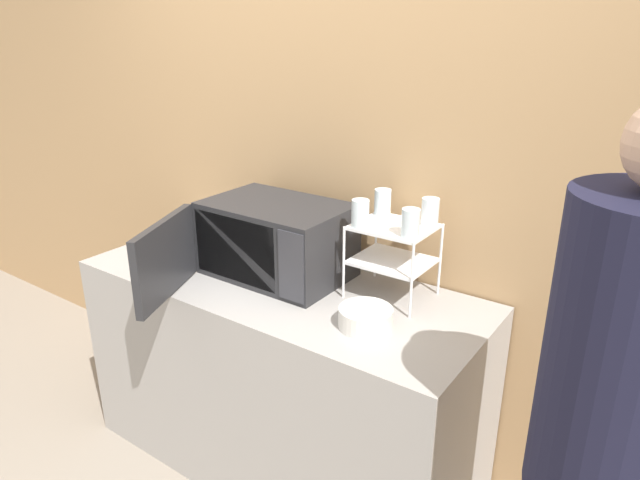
# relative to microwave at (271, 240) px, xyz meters

# --- Properties ---
(wall_back) EXTENTS (8.00, 0.06, 2.60)m
(wall_back) POSITION_rel_microwave_xyz_m (0.07, 0.33, 0.25)
(wall_back) COLOR tan
(wall_back) RESTS_ON ground_plane
(counter) EXTENTS (1.71, 0.68, 0.89)m
(counter) POSITION_rel_microwave_xyz_m (0.07, -0.05, -0.60)
(counter) COLOR #9E9993
(counter) RESTS_ON ground_plane
(microwave) EXTENTS (0.60, 0.81, 0.31)m
(microwave) POSITION_rel_microwave_xyz_m (0.00, 0.00, 0.00)
(microwave) COLOR #262628
(microwave) RESTS_ON counter
(dish_rack) EXTENTS (0.29, 0.25, 0.29)m
(dish_rack) POSITION_rel_microwave_xyz_m (0.50, 0.12, 0.05)
(dish_rack) COLOR white
(dish_rack) RESTS_ON counter
(glass_front_left) EXTENTS (0.06, 0.06, 0.10)m
(glass_front_left) POSITION_rel_microwave_xyz_m (0.40, 0.03, 0.18)
(glass_front_left) COLOR silver
(glass_front_left) RESTS_ON dish_rack
(glass_back_right) EXTENTS (0.06, 0.06, 0.10)m
(glass_back_right) POSITION_rel_microwave_xyz_m (0.60, 0.20, 0.18)
(glass_back_right) COLOR silver
(glass_back_right) RESTS_ON dish_rack
(glass_front_right) EXTENTS (0.06, 0.06, 0.10)m
(glass_front_right) POSITION_rel_microwave_xyz_m (0.60, 0.04, 0.18)
(glass_front_right) COLOR silver
(glass_front_right) RESTS_ON dish_rack
(glass_back_left) EXTENTS (0.06, 0.06, 0.10)m
(glass_back_left) POSITION_rel_microwave_xyz_m (0.40, 0.20, 0.18)
(glass_back_left) COLOR silver
(glass_back_left) RESTS_ON dish_rack
(bowl) EXTENTS (0.19, 0.19, 0.07)m
(bowl) POSITION_rel_microwave_xyz_m (0.54, -0.15, -0.12)
(bowl) COLOR silver
(bowl) RESTS_ON counter
(person) EXTENTS (0.36, 0.36, 1.76)m
(person) POSITION_rel_microwave_xyz_m (1.36, -0.40, -0.06)
(person) COLOR #2D2D33
(person) RESTS_ON ground_plane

